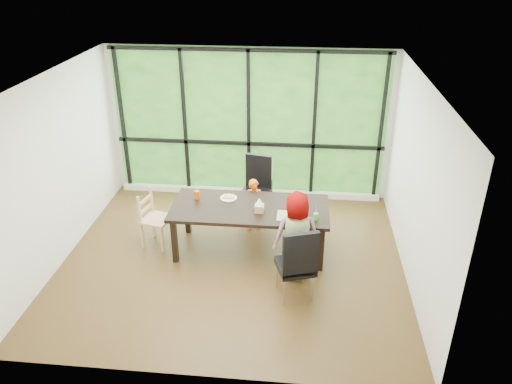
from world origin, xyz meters
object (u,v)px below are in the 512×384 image
at_px(plate_near, 295,217).
at_px(green_cup, 316,217).
at_px(tissue_box, 259,208).
at_px(child_toddler, 254,205).
at_px(dining_table, 250,229).
at_px(chair_window_leather, 256,189).
at_px(chair_end_beech, 157,219).
at_px(orange_cup, 197,195).
at_px(plate_far, 229,198).
at_px(child_older, 295,236).
at_px(chair_interior_leather, 296,261).

height_order(plate_near, green_cup, green_cup).
relative_size(green_cup, tissue_box, 0.80).
xyz_separation_m(child_toddler, plate_near, (0.67, -0.86, 0.31)).
bearing_deg(dining_table, chair_window_leather, 90.99).
bearing_deg(chair_end_beech, tissue_box, -82.24).
bearing_deg(tissue_box, orange_cup, 162.04).
height_order(chair_window_leather, child_toddler, chair_window_leather).
distance_m(dining_table, plate_near, 0.81).
relative_size(dining_table, orange_cup, 18.26).
xyz_separation_m(chair_window_leather, plate_far, (-0.34, -0.79, 0.22)).
distance_m(child_toddler, green_cup, 1.37).
distance_m(dining_table, chair_window_leather, 1.03).
xyz_separation_m(chair_end_beech, child_older, (2.13, -0.59, 0.20)).
distance_m(chair_end_beech, plate_far, 1.15).
relative_size(chair_end_beech, child_older, 0.69).
height_order(chair_end_beech, orange_cup, chair_end_beech).
distance_m(chair_interior_leather, plate_far, 1.66).
xyz_separation_m(chair_interior_leather, tissue_box, (-0.56, 0.90, 0.27)).
bearing_deg(green_cup, chair_window_leather, 126.91).
distance_m(child_older, plate_near, 0.36).
distance_m(child_toddler, child_older, 1.40).
bearing_deg(chair_end_beech, green_cup, -84.14).
height_order(dining_table, chair_interior_leather, chair_interior_leather).
relative_size(child_older, tissue_box, 9.93).
relative_size(chair_window_leather, green_cup, 10.28).
xyz_separation_m(dining_table, orange_cup, (-0.83, 0.18, 0.44)).
relative_size(plate_near, orange_cup, 1.97).
relative_size(dining_table, chair_window_leather, 2.15).
distance_m(chair_end_beech, plate_near, 2.15).
relative_size(dining_table, child_older, 1.79).
relative_size(chair_window_leather, child_toddler, 1.21).
bearing_deg(dining_table, plate_near, -19.53).
relative_size(dining_table, plate_far, 9.19).
height_order(child_older, plate_far, child_older).
bearing_deg(chair_interior_leather, green_cup, -126.63).
xyz_separation_m(chair_end_beech, tissue_box, (1.59, -0.14, 0.36)).
height_order(child_toddler, orange_cup, child_toddler).
relative_size(child_toddler, plate_near, 3.55).
relative_size(chair_end_beech, plate_far, 3.56).
height_order(chair_window_leather, plate_far, chair_window_leather).
bearing_deg(plate_near, plate_far, 155.48).
height_order(chair_window_leather, orange_cup, chair_window_leather).
bearing_deg(green_cup, chair_end_beech, 172.95).
distance_m(chair_interior_leather, child_older, 0.46).
height_order(dining_table, orange_cup, orange_cup).
distance_m(plate_far, plate_near, 1.13).
bearing_deg(child_older, chair_interior_leather, 78.71).
bearing_deg(plate_far, chair_window_leather, 66.80).
relative_size(plate_far, green_cup, 2.40).
height_order(child_toddler, child_older, child_older).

